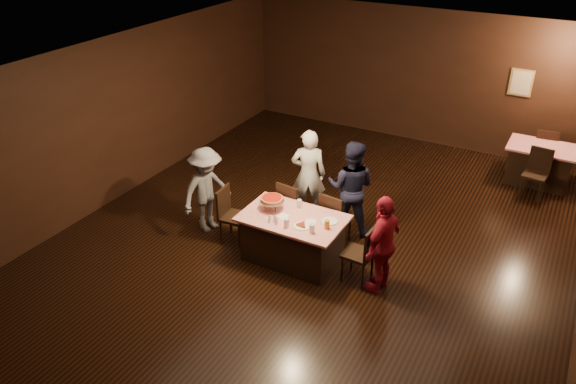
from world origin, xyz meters
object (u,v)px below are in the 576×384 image
object	(u,v)px
plate_empty	(330,221)
glass_amber	(327,225)
chair_far_right	(336,218)
chair_end_right	(358,253)
diner_grey_knit	(207,190)
main_table	(293,238)
glass_front_right	(312,228)
diner_white_jacket	(308,174)
glass_back	(299,204)
chair_end_left	(234,216)
diner_red_shirt	(383,244)
diner_navy_hoodie	(351,188)
glass_front_left	(286,223)
chair_far_left	(293,206)
chair_back_far	(544,149)
pizza_stand	(272,199)
back_table	(539,164)
chair_back_near	(535,174)

from	to	relation	value
plate_empty	glass_amber	distance (m)	0.22
chair_far_right	chair_end_right	xyz separation A→B (m)	(0.70, -0.75, 0.00)
glass_amber	diner_grey_knit	bearing A→B (deg)	176.38
main_table	glass_front_right	distance (m)	0.69
chair_end_right	diner_white_jacket	bearing A→B (deg)	-127.91
chair_far_right	glass_back	bearing A→B (deg)	52.35
chair_end_left	diner_red_shirt	distance (m)	2.59
plate_empty	glass_front_right	distance (m)	0.42
main_table	chair_far_right	world-z (taller)	chair_far_right
diner_navy_hoodie	glass_front_left	xyz separation A→B (m)	(-0.39, -1.51, 0.01)
chair_far_left	main_table	bearing A→B (deg)	124.93
chair_back_far	chair_far_left	bearing A→B (deg)	47.39
pizza_stand	chair_end_left	bearing A→B (deg)	-175.91
plate_empty	back_table	bearing A→B (deg)	61.35
plate_empty	chair_end_right	bearing A→B (deg)	-15.26
chair_far_left	glass_amber	bearing A→B (deg)	148.20
chair_end_right	diner_red_shirt	distance (m)	0.47
diner_navy_hoodie	back_table	bearing A→B (deg)	-137.57
diner_red_shirt	pizza_stand	distance (m)	1.88
back_table	glass_front_left	world-z (taller)	glass_front_left
chair_far_left	glass_amber	world-z (taller)	chair_far_left
glass_back	chair_far_left	bearing A→B (deg)	127.87
plate_empty	glass_front_left	size ratio (longest dim) A/B	1.79
chair_far_left	chair_end_right	bearing A→B (deg)	160.30
diner_red_shirt	glass_back	bearing A→B (deg)	-95.15
diner_white_jacket	back_table	bearing A→B (deg)	-159.40
chair_back_near	diner_navy_hoodie	distance (m)	3.83
diner_navy_hoodie	diner_grey_knit	world-z (taller)	diner_navy_hoodie
diner_white_jacket	glass_back	size ratio (longest dim) A/B	11.85
glass_front_left	glass_front_right	size ratio (longest dim) A/B	1.00
chair_end_right	glass_front_left	xyz separation A→B (m)	(-1.05, -0.30, 0.37)
diner_red_shirt	plate_empty	world-z (taller)	diner_red_shirt
chair_end_right	diner_white_jacket	world-z (taller)	diner_white_jacket
diner_red_shirt	glass_back	xyz separation A→B (m)	(-1.52, 0.33, 0.07)
chair_back_near	glass_back	bearing A→B (deg)	-123.41
chair_end_left	chair_back_near	world-z (taller)	same
chair_far_right	glass_front_left	xyz separation A→B (m)	(-0.35, -1.05, 0.37)
diner_grey_knit	diner_red_shirt	bearing A→B (deg)	-78.51
chair_end_left	diner_grey_knit	world-z (taller)	diner_grey_knit
chair_far_left	glass_front_right	world-z (taller)	chair_far_left
chair_far_left	chair_back_near	xyz separation A→B (m)	(3.44, 3.26, 0.00)
chair_far_left	glass_front_right	size ratio (longest dim) A/B	6.79
diner_navy_hoodie	chair_far_right	bearing A→B (deg)	73.70
glass_front_right	glass_amber	world-z (taller)	same
chair_far_right	diner_navy_hoodie	distance (m)	0.59
diner_white_jacket	diner_navy_hoodie	xyz separation A→B (m)	(0.84, -0.09, -0.00)
diner_grey_knit	glass_front_left	world-z (taller)	diner_grey_knit
chair_far_left	chair_end_left	bearing A→B (deg)	53.84
diner_grey_knit	chair_end_right	bearing A→B (deg)	-78.14
chair_far_left	chair_back_far	size ratio (longest dim) A/B	1.00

